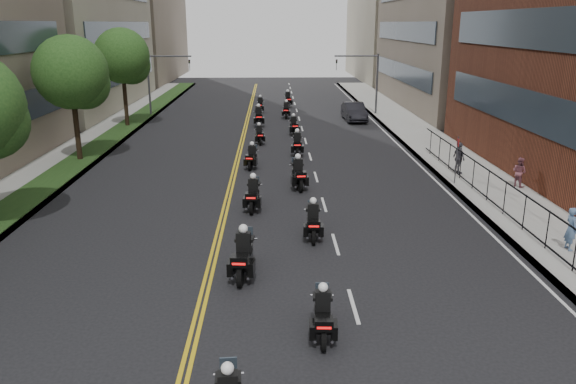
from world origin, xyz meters
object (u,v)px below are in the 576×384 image
motorcycle_2 (243,257)px  motorcycle_3 (313,222)px  motorcycle_6 (252,158)px  motorcycle_12 (260,106)px  pedestrian_a (571,229)px  motorcycle_5 (298,175)px  motorcycle_9 (294,126)px  pedestrian_c (459,158)px  motorcycle_13 (288,100)px  motorcycle_11 (286,111)px  pedestrian_b (519,172)px  motorcycle_8 (259,135)px  motorcycle_1 (323,317)px  motorcycle_10 (259,117)px  motorcycle_4 (253,196)px  motorcycle_7 (297,145)px  parked_sedan (354,112)px

motorcycle_2 → motorcycle_3: 4.39m
motorcycle_6 → motorcycle_12: (0.08, 21.51, 0.04)m
motorcycle_12 → pedestrian_a: 36.81m
motorcycle_5 → motorcycle_6: bearing=114.8°
motorcycle_5 → motorcycle_9: 14.68m
motorcycle_6 → pedestrian_c: bearing=-2.4°
motorcycle_2 → motorcycle_13: bearing=91.5°
motorcycle_11 → motorcycle_13: motorcycle_13 is taller
motorcycle_3 → pedestrian_b: (11.14, 6.60, 0.26)m
motorcycle_8 → motorcycle_12: size_ratio=0.89×
motorcycle_2 → motorcycle_12: motorcycle_2 is taller
motorcycle_1 → motorcycle_11: size_ratio=0.95×
motorcycle_9 → motorcycle_13: bearing=84.7°
motorcycle_3 → pedestrian_c: pedestrian_c is taller
motorcycle_5 → pedestrian_c: (9.10, 2.17, 0.32)m
motorcycle_3 → pedestrian_c: size_ratio=1.26×
motorcycle_2 → motorcycle_10: bearing=95.5°
motorcycle_10 → pedestrian_a: bearing=-69.1°
motorcycle_8 → motorcycle_11: 11.46m
motorcycle_9 → motorcycle_10: bearing=121.1°
motorcycle_3 → motorcycle_12: (-2.74, 32.91, 0.01)m
motorcycle_12 → motorcycle_3: bearing=-82.1°
motorcycle_3 → motorcycle_4: (-2.50, 3.64, 0.02)m
motorcycle_7 → motorcycle_12: (-2.76, 18.17, -0.01)m
motorcycle_6 → pedestrian_c: size_ratio=1.21×
motorcycle_9 → motorcycle_10: motorcycle_10 is taller
parked_sedan → pedestrian_a: size_ratio=2.91×
motorcycle_2 → motorcycle_5: 10.87m
motorcycle_12 → motorcycle_6: bearing=-87.1°
motorcycle_9 → pedestrian_c: pedestrian_c is taller
motorcycle_2 → motorcycle_6: motorcycle_2 is taller
motorcycle_11 → motorcycle_12: (-2.42, 3.22, 0.02)m
parked_sedan → pedestrian_a: bearing=-85.0°
motorcycle_5 → motorcycle_7: size_ratio=1.05×
motorcycle_4 → motorcycle_12: 29.27m
motorcycle_9 → motorcycle_11: size_ratio=0.99×
motorcycle_2 → pedestrian_a: (12.08, 1.71, 0.24)m
motorcycle_5 → motorcycle_11: 22.60m
motorcycle_5 → motorcycle_9: size_ratio=1.11×
motorcycle_12 → motorcycle_13: motorcycle_13 is taller
motorcycle_11 → pedestrian_b: 25.77m
motorcycle_6 → pedestrian_a: size_ratio=1.31×
motorcycle_3 → parked_sedan: motorcycle_3 is taller
motorcycle_11 → motorcycle_12: 4.03m
motorcycle_4 → pedestrian_a: size_ratio=1.41×
motorcycle_11 → parked_sedan: size_ratio=0.47×
motorcycle_1 → motorcycle_2: 4.56m
motorcycle_1 → pedestrian_a: bearing=32.8°
motorcycle_7 → motorcycle_11: size_ratio=1.05×
motorcycle_6 → motorcycle_12: 21.51m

